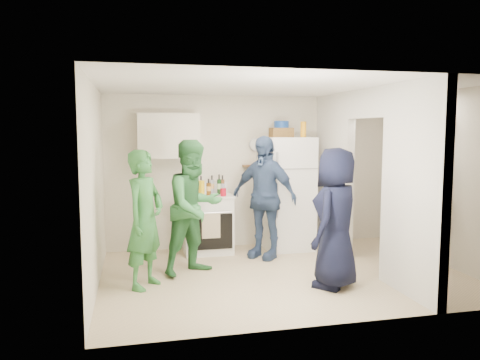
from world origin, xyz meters
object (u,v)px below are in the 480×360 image
object	(u,v)px
person_denim	(264,197)
person_nook	(411,202)
yellow_cup_stack_top	(303,129)
person_navy	(336,218)
blue_bowl	(281,124)
person_green_left	(145,219)
stove	(207,224)
person_green_center	(195,207)
fridge	(288,193)
wicker_basket	(281,133)

from	to	relation	value
person_denim	person_nook	bearing A→B (deg)	24.57
yellow_cup_stack_top	person_navy	distance (m)	2.17
blue_bowl	person_green_left	distance (m)	2.93
person_nook	yellow_cup_stack_top	bearing A→B (deg)	-107.32
person_green_left	person_navy	bearing A→B (deg)	-67.50
stove	person_denim	xyz separation A→B (m)	(0.79, -0.48, 0.47)
person_denim	person_navy	world-z (taller)	person_denim
stove	yellow_cup_stack_top	world-z (taller)	yellow_cup_stack_top
stove	person_green_center	bearing A→B (deg)	-107.84
person_green_left	person_green_center	size ratio (longest dim) A/B	0.94
yellow_cup_stack_top	person_green_center	world-z (taller)	yellow_cup_stack_top
person_green_left	person_green_center	distance (m)	0.80
stove	person_green_center	distance (m)	1.18
blue_bowl	person_denim	xyz separation A→B (m)	(-0.43, -0.50, -1.10)
person_green_center	yellow_cup_stack_top	bearing A→B (deg)	-3.15
blue_bowl	yellow_cup_stack_top	size ratio (longest dim) A/B	0.96
stove	person_denim	bearing A→B (deg)	-31.38
person_navy	person_nook	xyz separation A→B (m)	(1.49, 0.72, 0.04)
stove	person_denim	world-z (taller)	person_denim
stove	person_green_left	xyz separation A→B (m)	(-1.00, -1.48, 0.39)
fridge	blue_bowl	size ratio (longest dim) A/B	7.61
person_navy	person_denim	bearing A→B (deg)	-115.94
stove	person_green_left	bearing A→B (deg)	-124.09
fridge	person_navy	bearing A→B (deg)	-91.19
wicker_basket	person_green_left	world-z (taller)	wicker_basket
person_green_center	blue_bowl	bearing A→B (deg)	5.23
person_denim	person_nook	distance (m)	2.14
yellow_cup_stack_top	person_denim	xyz separation A→B (m)	(-0.75, -0.35, -1.02)
person_green_center	person_nook	distance (m)	3.12
yellow_cup_stack_top	person_green_center	xyz separation A→B (m)	(-1.88, -0.91, -1.05)
blue_bowl	yellow_cup_stack_top	xyz separation A→B (m)	(0.32, -0.15, -0.08)
person_denim	fridge	bearing A→B (deg)	86.66
fridge	stove	bearing A→B (deg)	178.70
person_nook	blue_bowl	bearing A→B (deg)	-104.25
person_nook	person_denim	bearing A→B (deg)	-86.20
yellow_cup_stack_top	blue_bowl	bearing A→B (deg)	154.89
wicker_basket	person_navy	bearing A→B (deg)	-88.32
stove	person_nook	bearing A→B (deg)	-24.73
blue_bowl	person_green_left	size ratio (longest dim) A/B	0.14
blue_bowl	person_denim	size ratio (longest dim) A/B	0.13
fridge	wicker_basket	bearing A→B (deg)	153.43
yellow_cup_stack_top	person_denim	world-z (taller)	yellow_cup_stack_top
fridge	person_navy	xyz separation A→B (m)	(-0.04, -1.96, -0.05)
stove	wicker_basket	world-z (taller)	wicker_basket
yellow_cup_stack_top	person_nook	size ratio (longest dim) A/B	0.14
blue_bowl	person_navy	distance (m)	2.33
person_denim	yellow_cup_stack_top	bearing A→B (deg)	71.43
yellow_cup_stack_top	person_green_left	size ratio (longest dim) A/B	0.15
stove	person_nook	size ratio (longest dim) A/B	0.51
fridge	person_green_left	size ratio (longest dim) A/B	1.07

